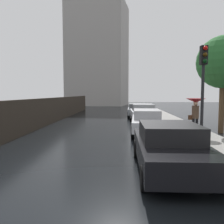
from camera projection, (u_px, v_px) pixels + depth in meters
name	position (u px, v px, depth m)	size (l,w,h in m)	color
car_grey_near_kerb	(137.00, 110.00, 22.75)	(1.99, 4.18, 1.31)	slate
car_white_far_ahead	(147.00, 121.00, 13.23)	(1.93, 4.60, 1.38)	silver
car_black_behind_camera	(169.00, 147.00, 6.84)	(1.94, 4.44, 1.41)	black
car_silver_far_lane	(143.00, 113.00, 17.99)	(1.92, 3.92, 1.48)	#B2B5BA
pedestrian_with_umbrella_far	(195.00, 106.00, 12.04)	(1.01, 1.01, 1.91)	black
traffic_light	(203.00, 77.00, 9.17)	(0.26, 0.39, 4.04)	black
street_tree_near	(223.00, 63.00, 13.27)	(3.01, 3.01, 5.60)	#4C3823
distant_tower	(98.00, 55.00, 45.24)	(12.16, 10.23, 22.87)	#9E9993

